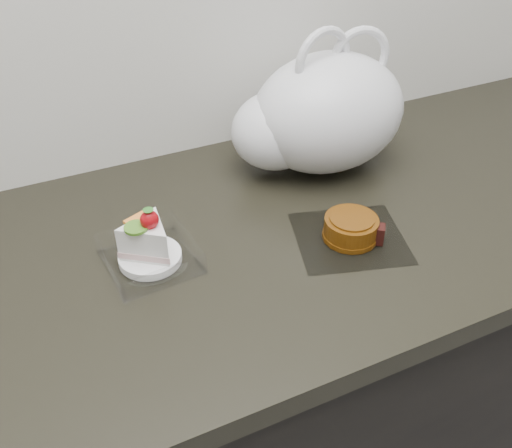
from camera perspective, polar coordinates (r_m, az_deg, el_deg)
counter at (r=1.26m, az=-5.07°, el=-18.50°), size 2.04×0.64×0.90m
cake_tray at (r=0.89m, az=-10.66°, el=-2.42°), size 0.14×0.14×0.11m
mooncake_wrap at (r=0.95m, az=9.53°, el=-0.61°), size 0.22×0.21×0.04m
plastic_bag at (r=1.09m, az=6.24°, el=10.77°), size 0.34×0.23×0.28m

